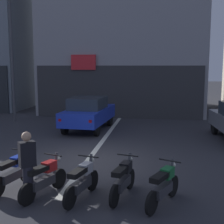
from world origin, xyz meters
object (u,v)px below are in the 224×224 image
Objects in this scene: car_blue_crossing_near at (89,112)px; person_by_motorcycles at (28,166)px; street_lamp at (11,44)px; motorcycle_red_row_left_mid at (44,178)px; motorcycle_silver_row_centre at (82,180)px; motorcycle_green_row_rightmost at (164,185)px; motorcycle_black_row_right_mid at (123,179)px; motorcycle_blue_row_leftmost at (13,172)px.

person_by_motorcycles is at bearing -86.84° from car_blue_crossing_near.
street_lamp is 4.60× the size of motorcycle_red_row_left_mid.
car_blue_crossing_near is at bearing 93.16° from person_by_motorcycles.
street_lamp reaches higher than car_blue_crossing_near.
person_by_motorcycles is at bearing -163.96° from motorcycle_silver_row_centre.
street_lamp is at bearing 117.32° from person_by_motorcycles.
motorcycle_green_row_rightmost is (3.57, -8.06, -0.43)m from car_blue_crossing_near.
motorcycle_black_row_right_mid is (1.90, 0.22, 0.00)m from motorcycle_red_row_left_mid.
motorcycle_black_row_right_mid is (2.61, -7.78, -0.43)m from car_blue_crossing_near.
motorcycle_black_row_right_mid is 1.07× the size of motorcycle_green_row_rightmost.
street_lamp is (-4.78, 1.77, 3.52)m from car_blue_crossing_near.
motorcycle_silver_row_centre and motorcycle_green_row_rightmost have the same top height.
street_lamp is 11.89m from motorcycle_red_row_left_mid.
motorcycle_black_row_right_mid is at bearing 6.68° from motorcycle_red_row_left_mid.
motorcycle_green_row_rightmost is 3.15m from person_by_motorcycles.
person_by_motorcycles is (-0.25, -0.36, 0.40)m from motorcycle_red_row_left_mid.
motorcycle_blue_row_leftmost is 1.93m from motorcycle_silver_row_centre.
motorcycle_blue_row_leftmost is at bearing 136.51° from person_by_motorcycles.
motorcycle_red_row_left_mid and motorcycle_silver_row_centre have the same top height.
street_lamp is 12.71m from motorcycle_black_row_right_mid.
motorcycle_red_row_left_mid is at bearing -173.32° from motorcycle_black_row_right_mid.
street_lamp reaches higher than motorcycle_red_row_left_mid.
motorcycle_red_row_left_mid is (0.95, -0.30, 0.00)m from motorcycle_blue_row_leftmost.
motorcycle_red_row_left_mid is at bearing 178.89° from motorcycle_silver_row_centre.
motorcycle_silver_row_centre is at bearing 16.04° from person_by_motorcycles.
car_blue_crossing_near is 2.58× the size of motorcycle_silver_row_centre.
motorcycle_blue_row_leftmost is 3.82m from motorcycle_green_row_rightmost.
street_lamp reaches higher than motorcycle_blue_row_leftmost.
motorcycle_silver_row_centre is (1.66, -8.02, -0.43)m from car_blue_crossing_near.
motorcycle_green_row_rightmost is at bearing -49.69° from street_lamp.
motorcycle_silver_row_centre is (0.95, -0.02, 0.00)m from motorcycle_red_row_left_mid.
motorcycle_blue_row_leftmost is 1.00× the size of motorcycle_black_row_right_mid.
motorcycle_black_row_right_mid is 2.26m from person_by_motorcycles.
car_blue_crossing_near is at bearing 88.21° from motorcycle_blue_row_leftmost.
person_by_motorcycles is at bearing -43.49° from motorcycle_blue_row_leftmost.
car_blue_crossing_near is 2.57× the size of motorcycle_black_row_right_mid.
person_by_motorcycles is at bearing -62.68° from street_lamp.
motorcycle_green_row_rightmost is at bearing -1.20° from motorcycle_silver_row_centre.
motorcycle_silver_row_centre is at bearing -78.30° from car_blue_crossing_near.
person_by_motorcycles is at bearing -164.75° from motorcycle_black_row_right_mid.
motorcycle_red_row_left_mid is 0.95× the size of person_by_motorcycles.
motorcycle_silver_row_centre is at bearing -1.11° from motorcycle_red_row_left_mid.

